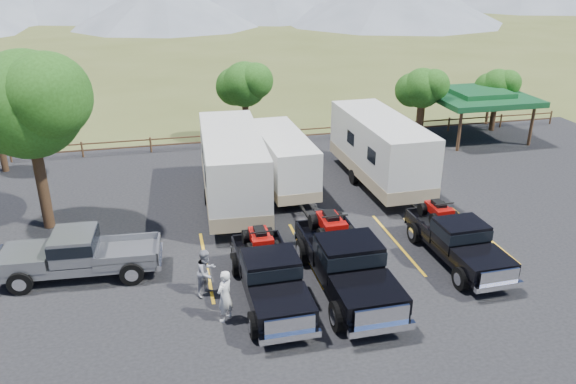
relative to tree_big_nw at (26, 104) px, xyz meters
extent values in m
plane|color=#464F21|center=(12.55, -9.03, -5.60)|extent=(320.00, 320.00, 0.00)
cube|color=black|center=(12.55, -6.03, -5.58)|extent=(44.00, 34.00, 0.04)
cube|color=gold|center=(6.55, -5.03, -5.55)|extent=(0.12, 5.50, 0.01)
cube|color=gold|center=(10.55, -5.03, -5.55)|extent=(0.12, 5.50, 0.01)
cube|color=gold|center=(14.55, -5.03, -5.55)|extent=(0.12, 5.50, 0.01)
cube|color=gold|center=(18.55, -5.03, -5.55)|extent=(0.12, 5.50, 0.01)
cylinder|color=#312013|center=(0.05, -0.03, -3.36)|extent=(0.48, 0.48, 4.48)
sphere|color=#1E4611|center=(0.05, -0.03, 0.00)|extent=(4.48, 4.48, 4.48)
sphere|color=#1E4611|center=(1.01, -0.83, 0.48)|extent=(3.52, 3.52, 3.52)
sphere|color=#1E4611|center=(-0.85, 0.68, -0.32)|extent=(3.84, 3.84, 3.84)
cylinder|color=#312013|center=(21.55, 7.97, -4.20)|extent=(0.39, 0.39, 2.80)
sphere|color=#1E4611|center=(21.55, 7.97, -2.10)|extent=(2.52, 2.52, 2.52)
sphere|color=#1E4611|center=(22.09, 7.52, -1.83)|extent=(1.98, 1.98, 1.98)
sphere|color=#1E4611|center=(21.04, 8.37, -2.28)|extent=(2.16, 2.16, 2.16)
cylinder|color=#312013|center=(27.55, 8.97, -4.34)|extent=(0.38, 0.38, 2.52)
sphere|color=#1E4611|center=(27.55, 8.97, -2.45)|extent=(2.24, 2.24, 2.24)
sphere|color=#1E4611|center=(28.03, 8.57, -2.21)|extent=(1.76, 1.76, 1.76)
sphere|color=#1E4611|center=(27.10, 9.33, -2.61)|extent=(1.92, 1.92, 1.92)
cylinder|color=#312013|center=(10.55, 9.97, -4.06)|extent=(0.41, 0.41, 3.08)
sphere|color=#1E4611|center=(10.55, 9.97, -1.75)|extent=(2.80, 2.80, 2.80)
sphere|color=#1E4611|center=(11.15, 9.47, -1.45)|extent=(2.20, 2.20, 2.20)
sphere|color=#1E4611|center=(9.99, 10.41, -1.95)|extent=(2.40, 2.40, 2.40)
cylinder|color=#312013|center=(-3.45, 7.97, -4.48)|extent=(0.36, 0.36, 2.24)
sphere|color=#1E4611|center=(-3.00, 7.60, -2.57)|extent=(1.65, 1.65, 1.65)
cylinder|color=#533723|center=(-3.45, 9.47, -5.10)|extent=(0.12, 0.12, 1.00)
cylinder|color=#533723|center=(0.55, 9.47, -5.10)|extent=(0.12, 0.12, 1.00)
cylinder|color=#533723|center=(4.55, 9.47, -5.10)|extent=(0.12, 0.12, 1.00)
cylinder|color=#533723|center=(8.55, 9.47, -5.10)|extent=(0.12, 0.12, 1.00)
cylinder|color=#533723|center=(12.55, 9.47, -5.10)|extent=(0.12, 0.12, 1.00)
cylinder|color=#533723|center=(16.55, 9.47, -5.10)|extent=(0.12, 0.12, 1.00)
cylinder|color=#533723|center=(20.55, 9.47, -5.10)|extent=(0.12, 0.12, 1.00)
cylinder|color=#533723|center=(24.55, 9.47, -5.10)|extent=(0.12, 0.12, 1.00)
cylinder|color=#533723|center=(28.55, 9.47, -5.10)|extent=(0.12, 0.12, 1.00)
cylinder|color=#533723|center=(32.55, 9.47, -5.10)|extent=(0.12, 0.12, 1.00)
cube|color=#533723|center=(14.55, 9.47, -5.15)|extent=(36.00, 0.06, 0.08)
cube|color=#533723|center=(14.55, 9.47, -4.75)|extent=(36.00, 0.06, 0.08)
cylinder|color=#533723|center=(23.05, 5.47, -4.30)|extent=(0.20, 0.20, 2.60)
cylinder|color=#533723|center=(23.05, 10.47, -4.30)|extent=(0.20, 0.20, 2.60)
cylinder|color=#533723|center=(28.05, 5.47, -4.30)|extent=(0.20, 0.20, 2.60)
cylinder|color=#533723|center=(28.05, 10.47, -4.30)|extent=(0.20, 0.20, 2.60)
cube|color=#175129|center=(25.55, 7.97, -2.85)|extent=(6.20, 6.20, 0.35)
cube|color=#175129|center=(25.55, 7.97, -2.55)|extent=(3.50, 3.50, 0.35)
cone|color=slate|center=(7.55, 77.97, -1.60)|extent=(32.00, 32.00, 8.00)
cube|color=black|center=(8.53, -7.91, -4.94)|extent=(1.86, 5.62, 0.35)
cube|color=black|center=(8.55, -9.80, -4.57)|extent=(1.90, 1.79, 0.49)
cube|color=black|center=(8.53, -8.03, -4.23)|extent=(1.86, 1.55, 0.98)
cube|color=black|center=(8.53, -8.03, -4.08)|extent=(1.90, 1.61, 0.44)
cube|color=black|center=(8.51, -6.14, -4.67)|extent=(1.91, 2.38, 0.54)
cube|color=white|center=(8.55, -10.80, -4.62)|extent=(1.57, 0.09, 0.54)
cube|color=white|center=(8.56, -10.86, -5.00)|extent=(1.93, 0.19, 0.22)
cube|color=white|center=(8.50, -4.96, -5.00)|extent=(1.93, 0.17, 0.22)
cylinder|color=black|center=(7.62, -9.87, -5.11)|extent=(0.30, 0.89, 0.88)
cylinder|color=black|center=(9.47, -9.85, -5.11)|extent=(0.30, 0.89, 0.88)
cylinder|color=black|center=(7.59, -5.97, -5.11)|extent=(0.30, 0.89, 0.88)
cylinder|color=black|center=(9.43, -5.96, -5.11)|extent=(0.30, 0.89, 0.88)
cube|color=maroon|center=(8.51, -6.14, -4.00)|extent=(0.70, 1.28, 0.34)
cube|color=black|center=(8.51, -6.14, -3.76)|extent=(0.40, 0.74, 0.18)
cube|color=maroon|center=(8.52, -6.68, -3.91)|extent=(0.79, 0.35, 0.22)
cylinder|color=black|center=(8.52, -6.58, -3.56)|extent=(0.88, 0.07, 0.06)
cylinder|color=black|center=(8.07, -6.69, -4.20)|extent=(0.26, 0.55, 0.55)
cylinder|color=black|center=(8.96, -6.68, -4.20)|extent=(0.26, 0.55, 0.55)
cylinder|color=black|center=(8.06, -5.61, -4.20)|extent=(0.26, 0.55, 0.55)
cylinder|color=black|center=(8.95, -5.60, -4.20)|extent=(0.26, 0.55, 0.55)
cube|color=black|center=(11.33, -7.89, -4.86)|extent=(2.09, 6.32, 0.40)
cube|color=black|center=(11.34, -10.01, -4.45)|extent=(2.14, 2.01, 0.55)
cube|color=black|center=(11.33, -8.02, -4.06)|extent=(2.09, 1.74, 1.11)
cube|color=black|center=(11.33, -8.02, -3.90)|extent=(2.14, 1.81, 0.50)
cube|color=black|center=(11.31, -5.90, -4.56)|extent=(2.15, 2.67, 0.61)
cube|color=white|center=(11.35, -11.14, -4.51)|extent=(1.77, 0.10, 0.61)
cube|color=white|center=(11.35, -11.21, -4.93)|extent=(2.17, 0.22, 0.24)
cube|color=white|center=(11.30, -4.57, -4.93)|extent=(2.17, 0.19, 0.24)
cylinder|color=black|center=(10.30, -10.09, -5.06)|extent=(0.34, 1.00, 1.00)
cylinder|color=black|center=(12.38, -10.07, -5.06)|extent=(0.34, 1.00, 1.00)
cylinder|color=black|center=(10.27, -5.71, -5.06)|extent=(0.34, 1.00, 1.00)
cylinder|color=black|center=(12.35, -5.69, -5.06)|extent=(0.34, 1.00, 1.00)
cube|color=maroon|center=(11.31, -5.90, -3.81)|extent=(0.79, 1.44, 0.39)
cube|color=black|center=(11.31, -5.90, -3.53)|extent=(0.45, 0.83, 0.20)
cube|color=maroon|center=(11.31, -6.51, -3.70)|extent=(0.89, 0.39, 0.24)
cylinder|color=black|center=(11.31, -6.40, -3.31)|extent=(1.00, 0.07, 0.07)
cylinder|color=black|center=(10.82, -6.51, -4.03)|extent=(0.29, 0.62, 0.62)
cylinder|color=black|center=(11.81, -6.50, -4.03)|extent=(0.29, 0.62, 0.62)
cylinder|color=black|center=(10.81, -5.29, -4.03)|extent=(0.29, 0.62, 0.62)
cylinder|color=black|center=(11.80, -5.29, -4.03)|extent=(0.29, 0.62, 0.62)
cube|color=black|center=(16.22, -6.91, -4.96)|extent=(1.87, 5.43, 0.34)
cube|color=black|center=(16.26, -8.73, -4.61)|extent=(1.86, 1.75, 0.47)
cube|color=black|center=(16.22, -7.03, -4.28)|extent=(1.81, 1.52, 0.95)
cube|color=black|center=(16.22, -7.03, -4.14)|extent=(1.85, 1.58, 0.43)
cube|color=black|center=(16.18, -5.21, -4.70)|extent=(1.87, 2.31, 0.52)
cube|color=white|center=(16.28, -9.70, -4.66)|extent=(1.52, 0.11, 0.52)
cube|color=white|center=(16.29, -9.75, -5.02)|extent=(1.86, 0.21, 0.21)
cube|color=white|center=(16.15, -4.08, -5.02)|extent=(1.86, 0.19, 0.21)
cylinder|color=black|center=(15.37, -8.81, -5.13)|extent=(0.30, 0.86, 0.85)
cylinder|color=black|center=(17.15, -8.77, -5.13)|extent=(0.30, 0.86, 0.85)
cylinder|color=black|center=(15.29, -5.06, -5.13)|extent=(0.30, 0.86, 0.85)
cylinder|color=black|center=(17.06, -5.02, -5.13)|extent=(0.30, 0.86, 0.85)
cube|color=maroon|center=(16.18, -5.21, -4.06)|extent=(0.69, 1.25, 0.33)
cube|color=black|center=(16.18, -5.21, -3.82)|extent=(0.40, 0.72, 0.17)
cube|color=maroon|center=(16.19, -5.73, -3.97)|extent=(0.76, 0.35, 0.21)
cylinder|color=black|center=(16.19, -5.64, -3.64)|extent=(0.85, 0.08, 0.06)
cylinder|color=black|center=(15.77, -5.74, -4.25)|extent=(0.26, 0.54, 0.53)
cylinder|color=black|center=(16.62, -5.72, -4.25)|extent=(0.26, 0.54, 0.53)
cylinder|color=black|center=(15.74, -4.70, -4.25)|extent=(0.26, 0.54, 0.53)
cylinder|color=black|center=(16.59, -4.68, -4.25)|extent=(0.26, 0.54, 0.53)
cube|color=silver|center=(8.41, 0.43, -3.45)|extent=(3.08, 8.44, 2.99)
cube|color=gray|center=(8.41, 0.43, -4.61)|extent=(3.10, 8.48, 0.67)
cube|color=black|center=(6.96, -1.58, -3.15)|extent=(0.07, 1.00, 0.67)
cube|color=black|center=(9.64, -1.71, -3.15)|extent=(0.07, 1.00, 0.67)
cylinder|color=black|center=(7.17, 0.83, -5.17)|extent=(0.32, 0.79, 0.78)
cylinder|color=black|center=(9.67, 0.70, -5.17)|extent=(0.32, 0.79, 0.78)
cube|color=black|center=(8.15, -4.72, -5.00)|extent=(0.23, 2.00, 0.11)
cube|color=silver|center=(11.19, 2.04, -3.87)|extent=(2.32, 6.73, 2.40)
cube|color=gray|center=(11.19, 2.04, -4.80)|extent=(2.34, 6.76, 0.53)
cube|color=black|center=(10.16, 0.34, -3.63)|extent=(0.04, 0.80, 0.53)
cube|color=black|center=(12.32, 0.40, -3.63)|extent=(0.04, 0.80, 0.53)
cylinder|color=black|center=(10.18, 2.28, -5.25)|extent=(0.24, 0.63, 0.62)
cylinder|color=black|center=(12.19, 2.33, -5.25)|extent=(0.24, 0.63, 0.62)
cube|color=black|center=(11.31, -2.10, -5.11)|extent=(0.15, 1.60, 0.09)
cube|color=silver|center=(16.23, 1.46, -3.47)|extent=(2.80, 8.29, 2.97)
cube|color=gray|center=(16.23, 1.46, -4.62)|extent=(2.82, 8.33, 0.66)
cube|color=black|center=(14.93, -0.63, -3.17)|extent=(0.04, 0.99, 0.66)
cube|color=black|center=(17.60, -0.57, -3.17)|extent=(0.04, 0.99, 0.66)
cylinder|color=black|center=(14.98, 1.76, -5.17)|extent=(0.29, 0.77, 0.77)
cylinder|color=black|center=(17.46, 1.81, -5.17)|extent=(0.29, 0.77, 0.77)
cube|color=black|center=(16.32, -3.65, -5.01)|extent=(0.17, 1.98, 0.11)
cube|color=gray|center=(1.91, -4.75, -4.94)|extent=(5.66, 2.13, 0.35)
cube|color=gray|center=(0.04, -4.63, -4.58)|extent=(1.87, 1.98, 0.49)
cube|color=gray|center=(1.79, -4.74, -4.24)|extent=(1.63, 1.92, 0.98)
cube|color=black|center=(1.79, -4.74, -4.09)|extent=(1.69, 1.97, 0.44)
cube|color=gray|center=(3.66, -4.85, -4.67)|extent=(2.45, 2.01, 0.54)
cube|color=white|center=(4.83, -4.92, -5.00)|extent=(0.27, 1.92, 0.21)
cylinder|color=black|center=(0.04, -3.71, -5.12)|extent=(0.89, 0.35, 0.88)
cylinder|color=black|center=(-0.07, -5.54, -5.12)|extent=(0.89, 0.35, 0.88)
cylinder|color=black|center=(3.89, -3.95, -5.12)|extent=(0.89, 0.35, 0.88)
cylinder|color=black|center=(3.78, -5.78, -5.12)|extent=(0.89, 0.35, 0.88)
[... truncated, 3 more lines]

